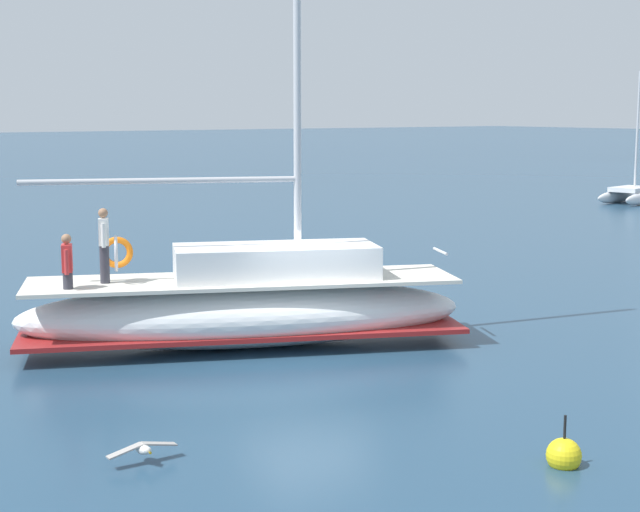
{
  "coord_description": "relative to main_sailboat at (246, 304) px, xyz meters",
  "views": [
    {
      "loc": [
        16.76,
        -10.98,
        5.08
      ],
      "look_at": [
        -1.26,
        1.15,
        1.8
      ],
      "focal_mm": 54.83,
      "sensor_mm": 36.0,
      "label": 1
    }
  ],
  "objects": [
    {
      "name": "ground_plane",
      "position": [
        1.23,
        0.78,
        -0.92
      ],
      "size": [
        400.0,
        400.0,
        0.0
      ],
      "primitive_type": "plane",
      "color": "navy"
    },
    {
      "name": "main_sailboat",
      "position": [
        0.0,
        0.0,
        0.0
      ],
      "size": [
        5.96,
        9.78,
        13.86
      ],
      "color": "white",
      "rests_on": "ground"
    },
    {
      "name": "moored_cutter_right",
      "position": [
        -16.32,
        33.25,
        -0.38
      ],
      "size": [
        2.84,
        4.57,
        7.08
      ],
      "color": "silver",
      "rests_on": "ground"
    },
    {
      "name": "seagull",
      "position": [
        5.35,
        -4.78,
        -0.69
      ],
      "size": [
        0.47,
        1.06,
        0.17
      ],
      "color": "silver",
      "rests_on": "ground"
    },
    {
      "name": "mooring_buoy",
      "position": [
        8.81,
        0.2,
        -0.76
      ],
      "size": [
        0.51,
        0.51,
        0.85
      ],
      "color": "yellow",
      "rests_on": "ground"
    }
  ]
}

